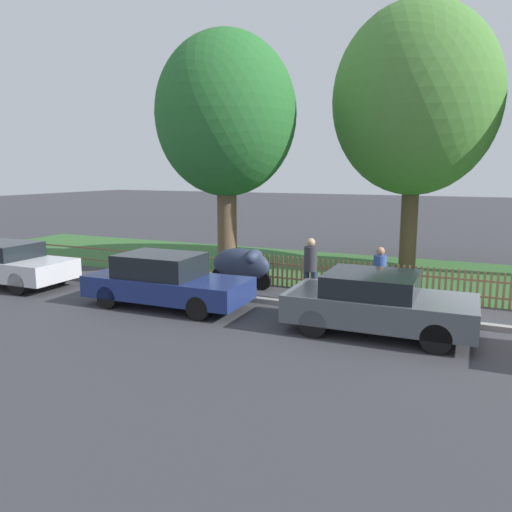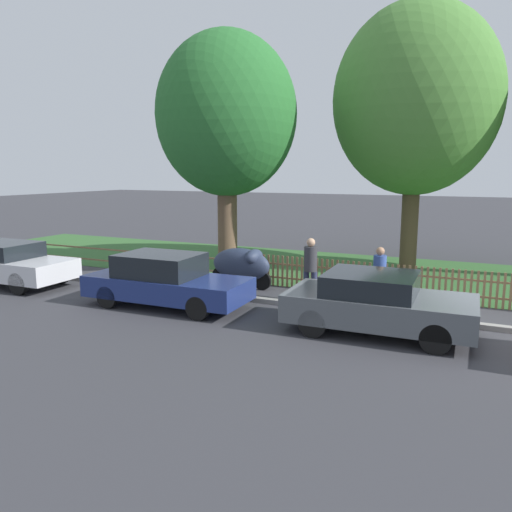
# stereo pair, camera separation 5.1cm
# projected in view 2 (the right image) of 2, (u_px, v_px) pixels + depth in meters

# --- Properties ---
(ground_plane) EXTENTS (120.00, 120.00, 0.00)m
(ground_plane) POSITION_uv_depth(u_px,v_px,m) (477.00, 330.00, 10.73)
(ground_plane) COLOR #38383D
(kerb_stone) EXTENTS (41.34, 0.20, 0.12)m
(kerb_stone) POSITION_uv_depth(u_px,v_px,m) (478.00, 326.00, 10.81)
(kerb_stone) COLOR gray
(kerb_stone) RESTS_ON ground
(grass_strip) EXTENTS (41.34, 6.54, 0.01)m
(grass_strip) POSITION_uv_depth(u_px,v_px,m) (481.00, 281.00, 15.45)
(grass_strip) COLOR #33602D
(grass_strip) RESTS_ON ground
(park_fence) EXTENTS (41.34, 0.05, 0.92)m
(park_fence) POSITION_uv_depth(u_px,v_px,m) (481.00, 289.00, 12.46)
(park_fence) COLOR olive
(park_fence) RESTS_ON ground
(parked_car_silver_hatchback) EXTENTS (4.09, 1.76, 1.27)m
(parked_car_silver_hatchback) POSITION_uv_depth(u_px,v_px,m) (7.00, 263.00, 14.85)
(parked_car_silver_hatchback) COLOR silver
(parked_car_silver_hatchback) RESTS_ON ground
(parked_car_black_saloon) EXTENTS (4.19, 1.75, 1.33)m
(parked_car_black_saloon) POSITION_uv_depth(u_px,v_px,m) (165.00, 280.00, 12.51)
(parked_car_black_saloon) COLOR navy
(parked_car_black_saloon) RESTS_ON ground
(parked_car_navy_estate) EXTENTS (3.88, 1.94, 1.27)m
(parked_car_navy_estate) POSITION_uv_depth(u_px,v_px,m) (377.00, 302.00, 10.46)
(parked_car_navy_estate) COLOR #51565B
(parked_car_navy_estate) RESTS_ON ground
(covered_motorcycle) EXTENTS (1.94, 0.77, 1.16)m
(covered_motorcycle) POSITION_uv_depth(u_px,v_px,m) (242.00, 264.00, 14.49)
(covered_motorcycle) COLOR black
(covered_motorcycle) RESTS_ON ground
(tree_nearest_kerb) EXTENTS (4.57, 4.57, 7.80)m
(tree_nearest_kerb) POSITION_uv_depth(u_px,v_px,m) (226.00, 116.00, 16.13)
(tree_nearest_kerb) COLOR brown
(tree_nearest_kerb) RESTS_ON ground
(tree_behind_motorcycle) EXTENTS (5.46, 5.46, 8.84)m
(tree_behind_motorcycle) POSITION_uv_depth(u_px,v_px,m) (416.00, 101.00, 16.50)
(tree_behind_motorcycle) COLOR brown
(tree_behind_motorcycle) RESTS_ON ground
(pedestrian_near_fence) EXTENTS (0.41, 0.41, 1.56)m
(pedestrian_near_fence) POSITION_uv_depth(u_px,v_px,m) (379.00, 274.00, 12.18)
(pedestrian_near_fence) COLOR slate
(pedestrian_near_fence) RESTS_ON ground
(pedestrian_by_lamp) EXTENTS (0.40, 0.40, 1.68)m
(pedestrian_by_lamp) POSITION_uv_depth(u_px,v_px,m) (310.00, 266.00, 12.88)
(pedestrian_by_lamp) COLOR #2D3351
(pedestrian_by_lamp) RESTS_ON ground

